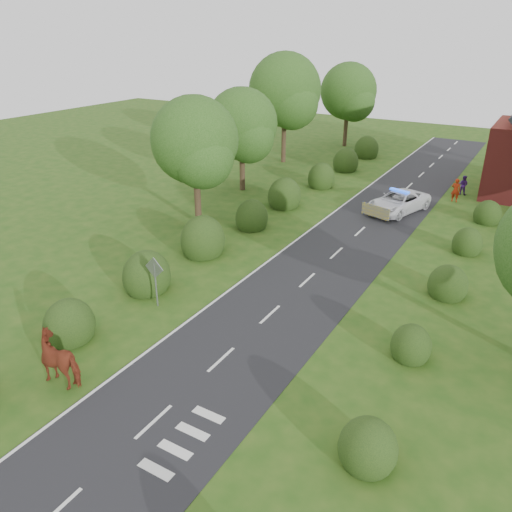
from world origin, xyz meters
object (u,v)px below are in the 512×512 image
Objects in this scene: police_van at (398,202)px; road_sign at (155,275)px; cow at (63,361)px; pedestrian_red at (456,190)px; pedestrian_purple at (463,185)px.

road_sign is at bearing -89.86° from police_van.
pedestrian_red is (8.37, 29.52, 0.08)m from cow.
road_sign reaches higher than police_van.
road_sign is 19.99m from police_van.
pedestrian_purple is at bearing -91.80° from pedestrian_red.
pedestrian_red is at bearing 155.38° from cow.
pedestrian_red is (9.02, 23.58, -0.76)m from road_sign.
police_van is (5.96, 19.06, -0.91)m from road_sign.
pedestrian_red is 1.17× the size of pedestrian_purple.
police_van is at bearing 159.23° from cow.
cow is at bearing 88.11° from pedestrian_purple.
pedestrian_red is at bearing 69.06° from road_sign.
pedestrian_red reaches higher than cow.
road_sign is 6.03m from cow.
cow is 1.51× the size of pedestrian_purple.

